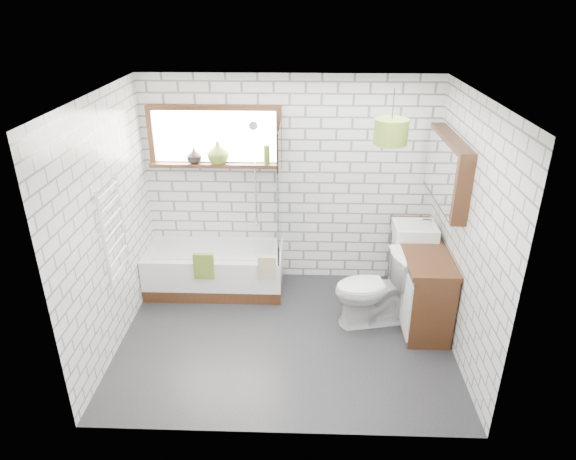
{
  "coord_description": "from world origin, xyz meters",
  "views": [
    {
      "loc": [
        0.18,
        -4.41,
        3.31
      ],
      "look_at": [
        0.02,
        0.25,
        1.12
      ],
      "focal_mm": 32.0,
      "sensor_mm": 36.0,
      "label": 1
    }
  ],
  "objects_px": {
    "bathtub": "(215,269)",
    "vanity": "(419,278)",
    "pendant": "(391,132)",
    "basin": "(415,230)",
    "toilet": "(373,289)"
  },
  "relations": [
    {
      "from": "vanity",
      "to": "basin",
      "type": "xyz_separation_m",
      "value": [
        -0.06,
        0.19,
        0.49
      ]
    },
    {
      "from": "basin",
      "to": "vanity",
      "type": "bearing_deg",
      "value": -72.73
    },
    {
      "from": "bathtub",
      "to": "pendant",
      "type": "relative_size",
      "value": 4.98
    },
    {
      "from": "bathtub",
      "to": "vanity",
      "type": "relative_size",
      "value": 1.09
    },
    {
      "from": "bathtub",
      "to": "vanity",
      "type": "xyz_separation_m",
      "value": [
        2.35,
        -0.39,
        0.16
      ]
    },
    {
      "from": "basin",
      "to": "pendant",
      "type": "xyz_separation_m",
      "value": [
        -0.42,
        -0.36,
        1.19
      ]
    },
    {
      "from": "vanity",
      "to": "pendant",
      "type": "relative_size",
      "value": 4.55
    },
    {
      "from": "toilet",
      "to": "vanity",
      "type": "bearing_deg",
      "value": 103.72
    },
    {
      "from": "toilet",
      "to": "bathtub",
      "type": "bearing_deg",
      "value": -121.57
    },
    {
      "from": "basin",
      "to": "pendant",
      "type": "distance_m",
      "value": 1.31
    },
    {
      "from": "bathtub",
      "to": "vanity",
      "type": "bearing_deg",
      "value": -9.46
    },
    {
      "from": "bathtub",
      "to": "basin",
      "type": "bearing_deg",
      "value": -4.95
    },
    {
      "from": "bathtub",
      "to": "basin",
      "type": "distance_m",
      "value": 2.39
    },
    {
      "from": "basin",
      "to": "pendant",
      "type": "relative_size",
      "value": 1.42
    },
    {
      "from": "bathtub",
      "to": "toilet",
      "type": "height_order",
      "value": "toilet"
    }
  ]
}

